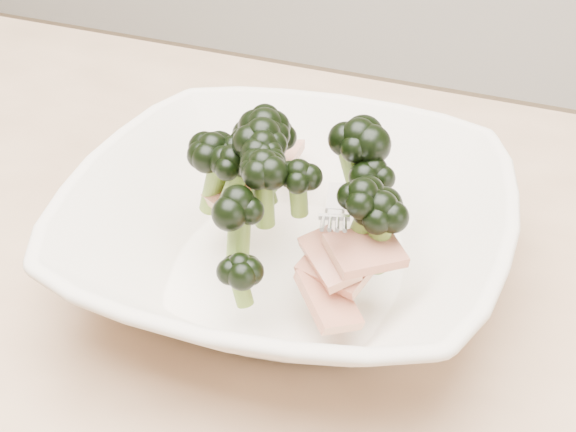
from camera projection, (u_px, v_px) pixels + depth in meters
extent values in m
cube|color=tan|center=(99.00, 315.00, 0.56)|extent=(1.20, 0.80, 0.04)
imported|color=silver|center=(288.00, 233.00, 0.54)|extent=(0.32, 0.32, 0.07)
cylinder|color=#587527|center=(266.00, 154.00, 0.56)|extent=(0.02, 0.02, 0.05)
ellipsoid|color=black|center=(265.00, 119.00, 0.54)|extent=(0.04, 0.04, 0.03)
cylinder|color=#587527|center=(263.00, 168.00, 0.53)|extent=(0.02, 0.02, 0.04)
ellipsoid|color=black|center=(263.00, 135.00, 0.52)|extent=(0.04, 0.04, 0.03)
cylinder|color=#587527|center=(263.00, 172.00, 0.52)|extent=(0.02, 0.02, 0.03)
ellipsoid|color=black|center=(263.00, 144.00, 0.51)|extent=(0.03, 0.03, 0.02)
cylinder|color=#587527|center=(378.00, 243.00, 0.50)|extent=(0.02, 0.02, 0.04)
ellipsoid|color=black|center=(381.00, 208.00, 0.49)|extent=(0.04, 0.04, 0.03)
cylinder|color=#587527|center=(263.00, 182.00, 0.52)|extent=(0.02, 0.01, 0.03)
ellipsoid|color=black|center=(263.00, 155.00, 0.51)|extent=(0.03, 0.03, 0.02)
cylinder|color=#587527|center=(233.00, 188.00, 0.54)|extent=(0.02, 0.02, 0.04)
ellipsoid|color=black|center=(232.00, 160.00, 0.53)|extent=(0.03, 0.03, 0.03)
cylinder|color=#587527|center=(371.00, 201.00, 0.55)|extent=(0.02, 0.02, 0.04)
ellipsoid|color=black|center=(374.00, 170.00, 0.53)|extent=(0.03, 0.03, 0.03)
cylinder|color=#587527|center=(239.00, 233.00, 0.50)|extent=(0.02, 0.02, 0.04)
ellipsoid|color=black|center=(238.00, 202.00, 0.49)|extent=(0.04, 0.04, 0.03)
cylinder|color=#587527|center=(264.00, 198.00, 0.50)|extent=(0.01, 0.01, 0.04)
ellipsoid|color=black|center=(263.00, 164.00, 0.49)|extent=(0.03, 0.03, 0.03)
cylinder|color=#587527|center=(246.00, 171.00, 0.55)|extent=(0.02, 0.02, 0.04)
ellipsoid|color=black|center=(245.00, 141.00, 0.54)|extent=(0.03, 0.03, 0.03)
cylinder|color=#587527|center=(215.00, 184.00, 0.55)|extent=(0.03, 0.01, 0.05)
ellipsoid|color=black|center=(212.00, 148.00, 0.54)|extent=(0.04, 0.04, 0.03)
cylinder|color=#587527|center=(261.00, 165.00, 0.57)|extent=(0.03, 0.02, 0.05)
ellipsoid|color=black|center=(261.00, 130.00, 0.55)|extent=(0.04, 0.04, 0.03)
cylinder|color=#587527|center=(241.00, 287.00, 0.49)|extent=(0.02, 0.01, 0.03)
ellipsoid|color=black|center=(240.00, 266.00, 0.48)|extent=(0.03, 0.03, 0.02)
cylinder|color=#587527|center=(298.00, 197.00, 0.50)|extent=(0.01, 0.01, 0.03)
ellipsoid|color=black|center=(299.00, 172.00, 0.49)|extent=(0.03, 0.03, 0.02)
cylinder|color=#587527|center=(360.00, 230.00, 0.50)|extent=(0.03, 0.02, 0.05)
ellipsoid|color=black|center=(362.00, 193.00, 0.49)|extent=(0.03, 0.03, 0.03)
cylinder|color=#587527|center=(356.00, 176.00, 0.55)|extent=(0.03, 0.02, 0.05)
ellipsoid|color=black|center=(359.00, 136.00, 0.53)|extent=(0.04, 0.04, 0.03)
cylinder|color=#587527|center=(265.00, 164.00, 0.55)|extent=(0.02, 0.03, 0.05)
ellipsoid|color=black|center=(265.00, 126.00, 0.53)|extent=(0.04, 0.04, 0.03)
cylinder|color=#587527|center=(274.00, 160.00, 0.56)|extent=(0.02, 0.02, 0.04)
ellipsoid|color=black|center=(274.00, 132.00, 0.55)|extent=(0.03, 0.03, 0.03)
cube|color=maroon|center=(365.00, 250.00, 0.49)|extent=(0.06, 0.06, 0.01)
cube|color=maroon|center=(232.00, 190.00, 0.56)|extent=(0.04, 0.04, 0.02)
cube|color=maroon|center=(335.00, 268.00, 0.50)|extent=(0.05, 0.04, 0.01)
cube|color=maroon|center=(283.00, 154.00, 0.60)|extent=(0.03, 0.05, 0.02)
cube|color=maroon|center=(329.00, 258.00, 0.49)|extent=(0.05, 0.05, 0.02)
cube|color=maroon|center=(328.00, 299.00, 0.49)|extent=(0.05, 0.05, 0.02)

